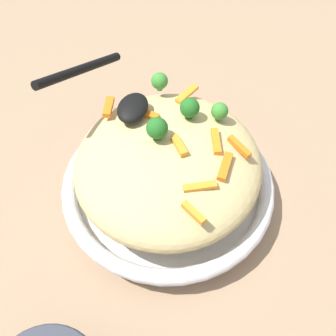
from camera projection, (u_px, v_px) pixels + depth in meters
ground_plane at (168, 197)px, 0.60m from camera, size 2.40×2.40×0.00m
serving_bowl at (168, 187)px, 0.58m from camera, size 0.30×0.30×0.05m
pasta_mound at (168, 164)px, 0.53m from camera, size 0.26×0.25×0.08m
carrot_piece_0 at (200, 187)px, 0.47m from camera, size 0.02×0.04×0.01m
carrot_piece_1 at (216, 141)px, 0.51m from camera, size 0.04×0.02×0.01m
carrot_piece_2 at (178, 148)px, 0.49m from camera, size 0.03×0.03×0.01m
carrot_piece_3 at (189, 94)px, 0.57m from camera, size 0.04×0.03×0.01m
carrot_piece_4 at (239, 147)px, 0.51m from camera, size 0.03×0.03×0.01m
carrot_piece_5 at (109, 107)px, 0.55m from camera, size 0.04×0.02×0.01m
carrot_piece_6 at (225, 166)px, 0.49m from camera, size 0.04×0.01×0.01m
carrot_piece_7 at (150, 115)px, 0.54m from camera, size 0.01×0.03×0.01m
carrot_piece_8 at (194, 213)px, 0.45m from camera, size 0.02×0.03×0.01m
broccoli_floret_0 at (220, 111)px, 0.53m from camera, size 0.02×0.02×0.03m
broccoli_floret_1 at (190, 108)px, 0.52m from camera, size 0.03×0.03×0.03m
broccoli_floret_2 at (160, 81)px, 0.56m from camera, size 0.02×0.02×0.03m
broccoli_floret_3 at (157, 128)px, 0.50m from camera, size 0.03×0.03×0.03m
serving_spoon at (113, 93)px, 0.53m from camera, size 0.16×0.12×0.08m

